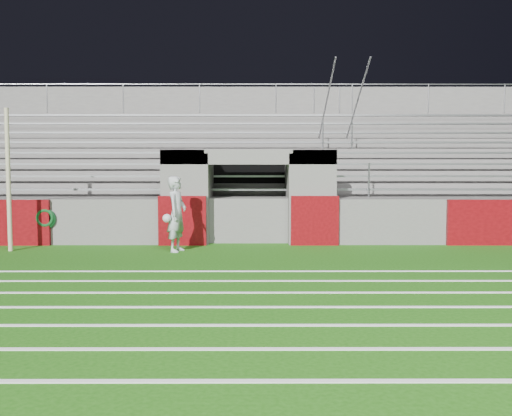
{
  "coord_description": "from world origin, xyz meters",
  "views": [
    {
      "loc": [
        0.17,
        -12.47,
        2.1
      ],
      "look_at": [
        0.2,
        1.8,
        1.1
      ],
      "focal_mm": 40.0,
      "sensor_mm": 36.0,
      "label": 1
    }
  ],
  "objects": [
    {
      "name": "ground",
      "position": [
        0.0,
        0.0,
        0.0
      ],
      "size": [
        90.0,
        90.0,
        0.0
      ],
      "primitive_type": "plane",
      "color": "#194E0D",
      "rests_on": "ground"
    },
    {
      "name": "field_post",
      "position": [
        -6.04,
        1.89,
        1.8
      ],
      "size": [
        0.11,
        0.11,
        3.6
      ],
      "primitive_type": "cylinder",
      "color": "tan",
      "rests_on": "ground"
    },
    {
      "name": "stadium_structure",
      "position": [
        0.0,
        7.97,
        1.49
      ],
      "size": [
        26.0,
        8.48,
        5.42
      ],
      "color": "#555351",
      "rests_on": "ground"
    },
    {
      "name": "goalkeeper_with_ball",
      "position": [
        -1.79,
        1.78,
        0.95
      ],
      "size": [
        0.63,
        0.78,
        1.9
      ],
      "color": "#A3A9AC",
      "rests_on": "ground"
    },
    {
      "name": "field_markings",
      "position": [
        0.0,
        -5.0,
        0.01
      ],
      "size": [
        28.0,
        8.09,
        0.01
      ],
      "color": "white",
      "rests_on": "ground"
    },
    {
      "name": "hose_coil",
      "position": [
        -5.52,
        2.93,
        0.74
      ],
      "size": [
        0.56,
        0.15,
        0.56
      ],
      "color": "#0E471F",
      "rests_on": "ground"
    }
  ]
}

